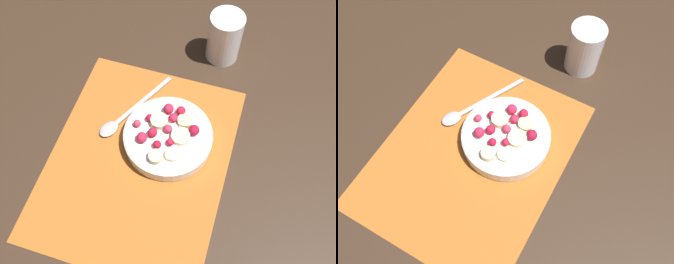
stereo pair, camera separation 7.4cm
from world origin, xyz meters
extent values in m
plane|color=#382619|center=(0.00, 0.00, 0.00)|extent=(3.00, 3.00, 0.00)
cube|color=#B26023|center=(0.00, 0.00, 0.00)|extent=(0.44, 0.35, 0.01)
cylinder|color=white|center=(-0.06, 0.04, 0.02)|extent=(0.18, 0.18, 0.03)
torus|color=white|center=(-0.06, 0.04, 0.03)|extent=(0.18, 0.18, 0.01)
cylinder|color=white|center=(-0.06, 0.04, 0.04)|extent=(0.16, 0.16, 0.00)
cylinder|color=beige|center=(-0.09, 0.07, 0.04)|extent=(0.04, 0.04, 0.01)
cylinder|color=beige|center=(-0.06, 0.07, 0.04)|extent=(0.05, 0.05, 0.01)
cylinder|color=beige|center=(-0.08, 0.02, 0.05)|extent=(0.04, 0.04, 0.01)
cylinder|color=#F4EAB7|center=(-0.02, 0.07, 0.04)|extent=(0.04, 0.04, 0.01)
cylinder|color=beige|center=(0.00, 0.04, 0.05)|extent=(0.04, 0.04, 0.01)
sphere|color=red|center=(-0.05, 0.02, 0.05)|extent=(0.02, 0.02, 0.02)
sphere|color=#D12347|center=(-0.11, 0.03, 0.05)|extent=(0.02, 0.02, 0.02)
sphere|color=#B21433|center=(-0.08, 0.00, 0.05)|extent=(0.02, 0.02, 0.02)
sphere|color=#D12347|center=(-0.03, 0.00, 0.05)|extent=(0.02, 0.02, 0.02)
sphere|color=#B21433|center=(-0.03, 0.03, 0.05)|extent=(0.02, 0.02, 0.02)
sphere|color=red|center=(-0.04, 0.05, 0.05)|extent=(0.02, 0.02, 0.02)
sphere|color=#DB3356|center=(-0.06, -0.02, 0.05)|extent=(0.02, 0.02, 0.02)
sphere|color=#DB3356|center=(-0.06, 0.04, 0.05)|extent=(0.02, 0.02, 0.02)
sphere|color=#B21433|center=(-0.08, 0.09, 0.05)|extent=(0.02, 0.02, 0.02)
sphere|color=red|center=(-0.11, 0.06, 0.05)|extent=(0.02, 0.02, 0.02)
sphere|color=#D12347|center=(-0.09, 0.05, 0.05)|extent=(0.02, 0.02, 0.02)
cube|color=#B2B2B7|center=(-0.14, -0.03, 0.01)|extent=(0.15, 0.08, 0.00)
ellipsoid|color=#B2B2B7|center=(-0.05, -0.08, 0.01)|extent=(0.05, 0.05, 0.01)
cylinder|color=white|center=(-0.32, 0.10, 0.06)|extent=(0.08, 0.08, 0.12)
camera|label=1|loc=(0.28, 0.15, 0.69)|focal=40.00mm
camera|label=2|loc=(0.25, 0.21, 0.69)|focal=40.00mm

